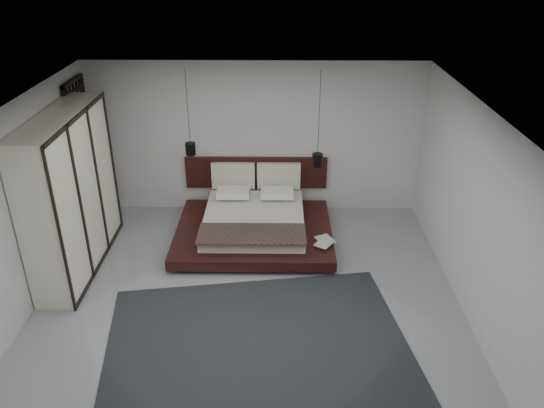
{
  "coord_description": "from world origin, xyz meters",
  "views": [
    {
      "loc": [
        0.41,
        -6.1,
        4.66
      ],
      "look_at": [
        0.32,
        1.2,
        0.98
      ],
      "focal_mm": 35.0,
      "sensor_mm": 36.0,
      "label": 1
    }
  ],
  "objects_px": {
    "rug": "(257,343)",
    "pendant_left": "(191,149)",
    "lattice_screen": "(84,154)",
    "bed": "(254,222)",
    "pendant_right": "(317,159)",
    "wardrobe": "(71,194)"
  },
  "relations": [
    {
      "from": "bed",
      "to": "wardrobe",
      "type": "relative_size",
      "value": 1.05
    },
    {
      "from": "pendant_right",
      "to": "wardrobe",
      "type": "relative_size",
      "value": 0.66
    },
    {
      "from": "bed",
      "to": "pendant_left",
      "type": "distance_m",
      "value": 1.65
    },
    {
      "from": "rug",
      "to": "pendant_left",
      "type": "bearing_deg",
      "value": 111.34
    },
    {
      "from": "wardrobe",
      "to": "rug",
      "type": "distance_m",
      "value": 3.62
    },
    {
      "from": "lattice_screen",
      "to": "pendant_left",
      "type": "distance_m",
      "value": 1.89
    },
    {
      "from": "wardrobe",
      "to": "lattice_screen",
      "type": "bearing_deg",
      "value": 100.01
    },
    {
      "from": "bed",
      "to": "rug",
      "type": "bearing_deg",
      "value": -86.8
    },
    {
      "from": "rug",
      "to": "bed",
      "type": "bearing_deg",
      "value": 93.2
    },
    {
      "from": "rug",
      "to": "lattice_screen",
      "type": "bearing_deg",
      "value": 133.38
    },
    {
      "from": "lattice_screen",
      "to": "bed",
      "type": "xyz_separation_m",
      "value": [
        2.95,
        -0.54,
        -1.02
      ]
    },
    {
      "from": "wardrobe",
      "to": "pendant_left",
      "type": "bearing_deg",
      "value": 38.4
    },
    {
      "from": "lattice_screen",
      "to": "pendant_right",
      "type": "height_order",
      "value": "pendant_right"
    },
    {
      "from": "bed",
      "to": "pendant_right",
      "type": "xyz_separation_m",
      "value": [
        1.08,
        0.4,
        1.0
      ]
    },
    {
      "from": "pendant_right",
      "to": "rug",
      "type": "height_order",
      "value": "pendant_right"
    },
    {
      "from": "pendant_right",
      "to": "pendant_left",
      "type": "bearing_deg",
      "value": 180.0
    },
    {
      "from": "pendant_left",
      "to": "wardrobe",
      "type": "height_order",
      "value": "pendant_left"
    },
    {
      "from": "rug",
      "to": "pendant_right",
      "type": "bearing_deg",
      "value": 73.66
    },
    {
      "from": "lattice_screen",
      "to": "pendant_right",
      "type": "xyz_separation_m",
      "value": [
        4.03,
        -0.14,
        -0.02
      ]
    },
    {
      "from": "lattice_screen",
      "to": "rug",
      "type": "bearing_deg",
      "value": -46.62
    },
    {
      "from": "lattice_screen",
      "to": "pendant_left",
      "type": "bearing_deg",
      "value": -4.19
    },
    {
      "from": "lattice_screen",
      "to": "bed",
      "type": "distance_m",
      "value": 3.17
    }
  ]
}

